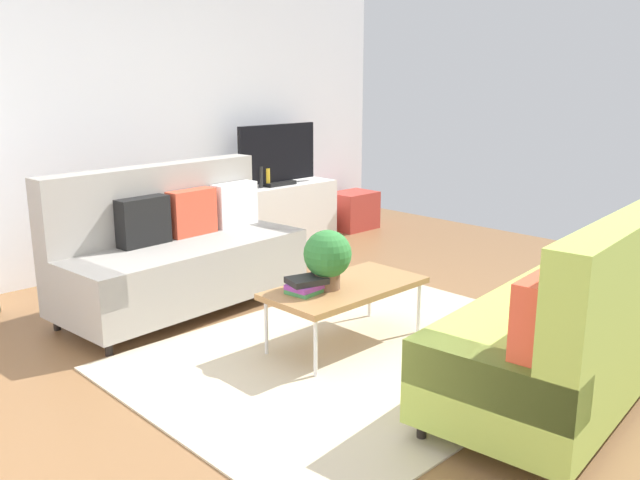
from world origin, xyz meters
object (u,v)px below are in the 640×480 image
(couch_green, at_px, (572,327))
(storage_trunk, at_px, (353,210))
(potted_plant, at_px, (328,256))
(tv, at_px, (277,156))
(bottle_1, at_px, (268,178))
(tv_console, at_px, (277,214))
(table_book_0, at_px, (307,290))
(bottle_0, at_px, (261,177))
(coffee_table, at_px, (346,289))
(vase_1, at_px, (244,181))
(couch_beige, at_px, (178,252))
(vase_0, at_px, (230,183))

(couch_green, xyz_separation_m, storage_trunk, (2.31, 3.79, -0.23))
(couch_green, height_order, storage_trunk, couch_green)
(potted_plant, bearing_deg, tv, 55.76)
(bottle_1, bearing_deg, tv_console, 14.50)
(tv_console, height_order, potted_plant, potted_plant)
(storage_trunk, distance_m, table_book_0, 3.69)
(tv_console, distance_m, tv, 0.63)
(storage_trunk, distance_m, bottle_1, 1.36)
(bottle_1, bearing_deg, bottle_0, 180.00)
(tv, xyz_separation_m, bottle_1, (-0.15, -0.02, -0.21))
(coffee_table, distance_m, table_book_0, 0.30)
(tv, relative_size, vase_1, 6.24)
(storage_trunk, bearing_deg, tv, 175.84)
(couch_beige, height_order, tv, tv)
(potted_plant, bearing_deg, vase_1, 63.41)
(potted_plant, xyz_separation_m, bottle_0, (1.39, 2.39, 0.11))
(couch_green, xyz_separation_m, vase_0, (0.63, 3.94, 0.27))
(storage_trunk, xyz_separation_m, vase_1, (-1.50, 0.15, 0.50))
(vase_0, distance_m, vase_1, 0.18)
(bottle_0, bearing_deg, tv, 4.65)
(table_book_0, xyz_separation_m, vase_1, (1.39, 2.44, 0.29))
(couch_green, bearing_deg, couch_beige, 97.40)
(coffee_table, height_order, tv_console, tv_console)
(bottle_0, relative_size, bottle_1, 1.15)
(tv_console, xyz_separation_m, storage_trunk, (1.10, -0.10, -0.10))
(vase_0, distance_m, bottle_1, 0.44)
(couch_beige, height_order, tv_console, couch_beige)
(couch_green, bearing_deg, vase_0, 74.78)
(tv_console, xyz_separation_m, bottle_0, (-0.25, -0.04, 0.43))
(couch_green, height_order, bottle_1, couch_green)
(storage_trunk, bearing_deg, tv_console, 174.81)
(couch_green, distance_m, tv_console, 4.07)
(couch_beige, bearing_deg, bottle_1, -154.71)
(tv_console, height_order, vase_1, vase_1)
(tv, bearing_deg, vase_0, 173.12)
(bottle_1, bearing_deg, table_book_0, -124.81)
(tv_console, bearing_deg, storage_trunk, -5.19)
(storage_trunk, distance_m, bottle_0, 1.45)
(couch_green, distance_m, coffee_table, 1.45)
(couch_green, height_order, vase_0, couch_green)
(coffee_table, bearing_deg, vase_1, 66.28)
(couch_beige, distance_m, tv, 2.21)
(couch_beige, bearing_deg, vase_0, -144.94)
(couch_beige, relative_size, bottle_0, 8.78)
(table_book_0, bearing_deg, bottle_1, 55.19)
(bottle_0, bearing_deg, tv_console, 9.25)
(vase_0, bearing_deg, vase_1, 0.00)
(couch_green, distance_m, vase_0, 4.00)
(tv, height_order, bottle_0, tv)
(tv, distance_m, vase_1, 0.47)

